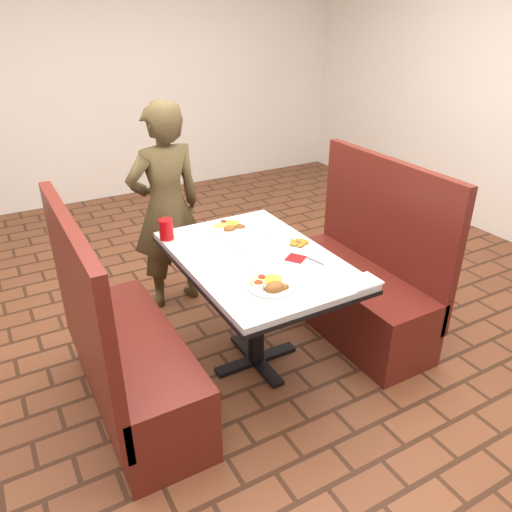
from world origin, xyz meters
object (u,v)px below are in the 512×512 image
Objects in this scene: booth_bench_right at (359,285)px; diner_person at (166,209)px; far_dinner_plate at (230,225)px; booth_bench_left at (126,359)px; plantain_plate at (299,244)px; red_tumbler at (166,229)px; dining_table at (256,271)px; near_dinner_plate at (271,283)px.

diner_person reaches higher than booth_bench_right.
diner_person reaches higher than far_dinner_plate.
diner_person is (0.62, 0.96, 0.42)m from booth_bench_left.
plantain_plate is 1.44× the size of red_tumbler.
dining_table is at bearing 178.87° from plantain_plate.
booth_bench_right is 1.07m from near_dinner_plate.
diner_person is at bearing 57.34° from booth_bench_left.
booth_bench_left is 1.17m from plantain_plate.
dining_table is 6.64× the size of plantain_plate.
red_tumbler is (-0.25, 0.81, 0.04)m from near_dinner_plate.
diner_person is (-0.98, 0.96, 0.42)m from booth_bench_right.
booth_bench_left reaches higher than red_tumbler.
booth_bench_left is 1.00× the size of booth_bench_right.
far_dinner_plate is 1.33× the size of plantain_plate.
diner_person reaches higher than dining_table.
booth_bench_right is at bearing -22.08° from red_tumbler.
near_dinner_plate is 1.37× the size of plantain_plate.
diner_person reaches higher than plantain_plate.
dining_table is 0.38m from near_dinner_plate.
dining_table is 0.81× the size of diner_person.
dining_table is 4.86× the size of near_dinner_plate.
plantain_plate is (0.29, -0.01, 0.11)m from dining_table.
diner_person is at bearing 113.09° from far_dinner_plate.
near_dinner_plate is 1.03× the size of far_dinner_plate.
booth_bench_right is 1.44m from diner_person.
booth_bench_left is 0.89m from near_dinner_plate.
plantain_plate is at bearing 40.31° from near_dinner_plate.
diner_person is 6.14× the size of far_dinner_plate.
diner_person is 11.75× the size of red_tumbler.
far_dinner_plate is (0.85, 0.42, 0.44)m from booth_bench_left.
plantain_plate is at bearing 111.01° from diner_person.
diner_person is 0.59m from far_dinner_plate.
near_dinner_plate is at bearing -101.71° from far_dinner_plate.
far_dinner_plate is at bearing 78.29° from near_dinner_plate.
diner_person is at bearing 115.75° from plantain_plate.
booth_bench_right is (0.80, 0.00, -0.32)m from dining_table.
dining_table is at bearing 95.86° from diner_person.
plantain_plate is (1.09, -0.01, 0.43)m from booth_bench_left.
booth_bench_left is at bearing 179.70° from plantain_plate.
far_dinner_plate is (-0.75, 0.42, 0.44)m from booth_bench_right.
red_tumbler reaches higher than dining_table.
far_dinner_plate is (0.23, -0.54, 0.03)m from diner_person.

